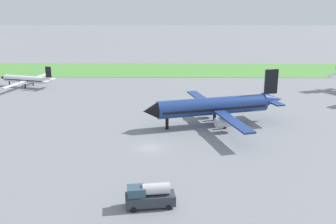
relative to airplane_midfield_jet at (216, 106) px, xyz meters
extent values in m
plane|color=gray|center=(-13.30, -13.61, -4.10)|extent=(600.00, 600.00, 0.00)
cube|color=#549342|center=(-13.30, 63.96, -4.06)|extent=(360.00, 28.00, 0.08)
cube|color=white|center=(37.60, 31.95, 0.28)|extent=(4.84, 4.09, 0.28)
cylinder|color=navy|center=(-0.61, -0.18, 0.08)|extent=(24.20, 10.25, 3.69)
cone|color=black|center=(-13.48, -3.90, 0.08)|extent=(4.22, 4.40, 3.61)
cone|color=navy|center=(12.91, 3.74, 0.55)|extent=(5.43, 4.49, 3.32)
cube|color=black|center=(-0.61, -0.18, -0.19)|extent=(22.93, 9.95, 0.52)
cube|color=navy|center=(2.27, -7.71, -0.56)|extent=(6.73, 16.10, 0.37)
cube|color=navy|center=(-2.20, 7.73, -0.56)|extent=(6.73, 16.10, 0.37)
cylinder|color=#B7BABF|center=(1.47, -4.93, -1.88)|extent=(4.43, 3.07, 2.03)
cylinder|color=#B7BABF|center=(-1.40, 4.95, -1.88)|extent=(4.43, 3.07, 2.03)
cube|color=black|center=(12.26, 3.55, 4.61)|extent=(3.02, 1.26, 5.36)
cube|color=navy|center=(12.92, 1.30, 0.45)|extent=(3.24, 5.06, 0.29)
cube|color=navy|center=(11.61, 5.80, 0.45)|extent=(3.24, 5.06, 0.29)
cylinder|color=black|center=(-10.26, -2.97, -2.93)|extent=(0.66, 0.66, 2.35)
cylinder|color=black|center=(1.81, -2.49, -2.93)|extent=(0.66, 0.66, 2.35)
cylinder|color=black|center=(0.20, 3.07, -2.93)|extent=(0.66, 0.66, 2.35)
cylinder|color=white|center=(-53.40, 35.47, -1.70)|extent=(14.41, 5.80, 2.00)
cone|color=black|center=(-61.10, 37.62, -1.70)|extent=(2.45, 2.43, 1.96)
cone|color=white|center=(-45.31, 33.21, -1.45)|extent=(3.18, 2.49, 1.80)
cube|color=black|center=(-53.40, 35.47, -1.85)|extent=(13.65, 5.62, 0.28)
cube|color=white|center=(-54.49, 30.07, -2.05)|extent=(4.30, 10.97, 0.20)
cube|color=white|center=(-51.54, 40.66, -2.05)|extent=(4.30, 10.97, 0.20)
cylinder|color=#B7BABF|center=(-54.50, 32.12, -2.05)|extent=(1.71, 1.05, 0.64)
cylinder|color=#B7BABF|center=(-52.61, 38.90, -2.05)|extent=(1.71, 1.05, 0.64)
cube|color=black|center=(-45.69, 33.32, 0.90)|extent=(1.80, 0.71, 3.20)
cube|color=white|center=(-46.07, 31.97, -1.50)|extent=(1.91, 3.02, 0.16)
cube|color=white|center=(-45.32, 34.67, -1.50)|extent=(1.91, 3.02, 0.16)
cylinder|color=black|center=(-59.18, 37.08, -3.40)|extent=(0.36, 0.36, 1.40)
cylinder|color=black|center=(-52.97, 33.30, -3.40)|extent=(0.36, 0.36, 1.40)
cylinder|color=black|center=(-51.90, 37.11, -3.40)|extent=(0.36, 0.36, 1.40)
cube|color=#2D333D|center=(-11.99, -34.32, -3.05)|extent=(6.78, 3.32, 1.40)
cylinder|color=silver|center=(-11.22, -34.21, -1.59)|extent=(3.76, 2.04, 1.54)
cube|color=#334C60|center=(-13.79, -34.59, -1.75)|extent=(2.61, 2.34, 1.20)
cylinder|color=black|center=(-14.06, -35.84, -3.75)|extent=(0.73, 0.35, 0.70)
cylinder|color=black|center=(-14.41, -33.47, -3.75)|extent=(0.73, 0.35, 0.70)
cylinder|color=black|center=(-9.56, -35.18, -3.75)|extent=(0.73, 0.35, 0.70)
cylinder|color=black|center=(-9.91, -32.80, -3.75)|extent=(0.73, 0.35, 0.70)
camera|label=1|loc=(-9.07, -80.69, 22.73)|focal=42.27mm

